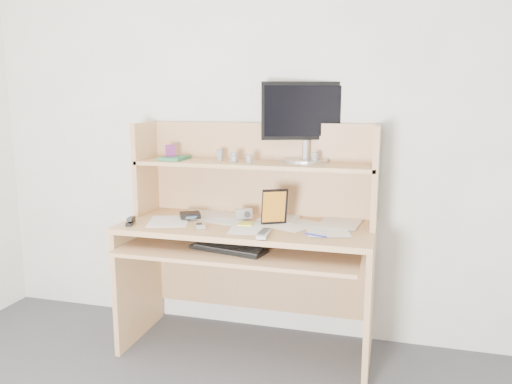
% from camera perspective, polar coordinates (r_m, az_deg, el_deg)
% --- Properties ---
extents(back_wall, '(3.60, 0.04, 2.50)m').
position_cam_1_polar(back_wall, '(3.01, 0.62, 7.00)').
color(back_wall, white).
rests_on(back_wall, floor).
extents(desk, '(1.40, 0.70, 1.30)m').
position_cam_1_polar(desk, '(2.87, -0.62, -4.40)').
color(desk, tan).
rests_on(desk, floor).
extents(paper_clutter, '(1.32, 0.54, 0.01)m').
position_cam_1_polar(paper_clutter, '(2.78, -1.08, -3.65)').
color(paper_clutter, silver).
rests_on(paper_clutter, desk).
extents(keyboard, '(0.43, 0.23, 0.03)m').
position_cam_1_polar(keyboard, '(2.65, -3.15, -6.41)').
color(keyboard, black).
rests_on(keyboard, desk).
extents(tv_remote, '(0.06, 0.18, 0.02)m').
position_cam_1_polar(tv_remote, '(2.54, 0.90, -4.74)').
color(tv_remote, '#ADADA7').
rests_on(tv_remote, paper_clutter).
extents(flip_phone, '(0.09, 0.11, 0.02)m').
position_cam_1_polar(flip_phone, '(2.72, -6.44, -3.73)').
color(flip_phone, '#B1B0B3').
rests_on(flip_phone, paper_clutter).
extents(stapler, '(0.06, 0.12, 0.04)m').
position_cam_1_polar(stapler, '(2.87, -14.16, -3.13)').
color(stapler, black).
rests_on(stapler, paper_clutter).
extents(wallet, '(0.14, 0.14, 0.03)m').
position_cam_1_polar(wallet, '(2.94, -7.54, -2.61)').
color(wallet, black).
rests_on(wallet, paper_clutter).
extents(sticky_note_pad, '(0.09, 0.09, 0.01)m').
position_cam_1_polar(sticky_note_pad, '(2.77, -1.21, -3.68)').
color(sticky_note_pad, yellow).
rests_on(sticky_note_pad, desk).
extents(digital_camera, '(0.10, 0.07, 0.06)m').
position_cam_1_polar(digital_camera, '(2.89, -1.40, -2.49)').
color(digital_camera, '#AAAAAC').
rests_on(digital_camera, paper_clutter).
extents(game_case, '(0.13, 0.08, 0.20)m').
position_cam_1_polar(game_case, '(2.74, 2.12, -1.68)').
color(game_case, black).
rests_on(game_case, paper_clutter).
extents(blue_pen, '(0.12, 0.05, 0.01)m').
position_cam_1_polar(blue_pen, '(2.55, 6.81, -4.91)').
color(blue_pen, '#181DB5').
rests_on(blue_pen, paper_clutter).
extents(card_box, '(0.07, 0.05, 0.09)m').
position_cam_1_polar(card_box, '(3.04, -9.71, 4.52)').
color(card_box, maroon).
rests_on(card_box, desk).
extents(shelf_book, '(0.14, 0.19, 0.02)m').
position_cam_1_polar(shelf_book, '(3.03, -9.29, 3.84)').
color(shelf_book, '#327E43').
rests_on(shelf_book, desk).
extents(chip_stack_a, '(0.04, 0.04, 0.05)m').
position_cam_1_polar(chip_stack_a, '(2.82, -0.81, 3.83)').
color(chip_stack_a, black).
rests_on(chip_stack_a, desk).
extents(chip_stack_b, '(0.05, 0.05, 0.06)m').
position_cam_1_polar(chip_stack_b, '(2.95, -4.16, 4.22)').
color(chip_stack_b, white).
rests_on(chip_stack_b, desk).
extents(chip_stack_c, '(0.06, 0.06, 0.06)m').
position_cam_1_polar(chip_stack_c, '(2.87, -2.53, 4.00)').
color(chip_stack_c, black).
rests_on(chip_stack_c, desk).
extents(chip_stack_d, '(0.05, 0.05, 0.06)m').
position_cam_1_polar(chip_stack_d, '(2.83, 6.76, 3.88)').
color(chip_stack_d, silver).
rests_on(chip_stack_d, desk).
extents(monitor, '(0.50, 0.27, 0.45)m').
position_cam_1_polar(monitor, '(2.90, 5.81, 8.25)').
color(monitor, '#BABBC0').
rests_on(monitor, desk).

